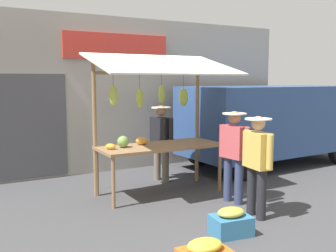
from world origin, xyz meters
TOP-DOWN VIEW (x-y plane):
  - ground_plane at (0.00, 0.00)m, footprint 40.00×40.00m
  - street_backdrop at (0.04, -2.20)m, footprint 9.00×0.30m
  - market_stall at (0.03, -0.03)m, footprint 2.50×1.46m
  - vendor_with_sunhat at (-0.43, -0.75)m, footprint 0.39×0.65m
  - shopper_in_striped_shirt at (-0.66, 1.79)m, footprint 0.39×0.66m
  - shopper_with_shopping_bag at (-0.81, 1.07)m, footprint 0.39×0.66m
  - parked_van at (-3.32, -0.84)m, footprint 4.48×2.04m
  - produce_crate_side at (0.09, 2.15)m, footprint 0.55×0.44m

SIDE VIEW (x-z plane):
  - ground_plane at x=0.00m, z-range 0.00..0.00m
  - produce_crate_side at x=0.09m, z-range -0.02..0.35m
  - shopper_in_striped_shirt at x=-0.66m, z-range 0.12..1.63m
  - vendor_with_sunhat at x=-0.43m, z-range 0.12..1.65m
  - shopper_with_shopping_bag at x=-0.81m, z-range 0.12..1.65m
  - parked_van at x=-3.32m, z-range 0.18..2.06m
  - market_stall at x=0.03m, z-range 0.28..2.78m
  - street_backdrop at x=0.04m, z-range 0.00..3.40m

